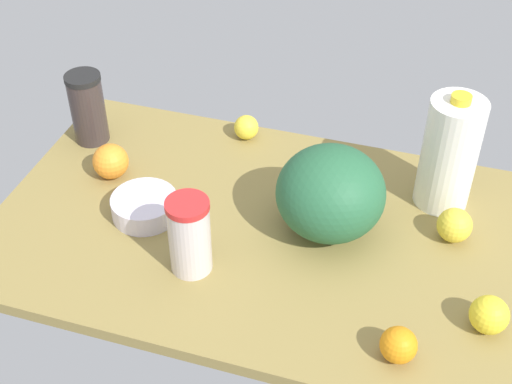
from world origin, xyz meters
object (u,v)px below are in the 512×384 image
shaker_bottle (88,108)px  lemon_by_jug (246,127)px  tumbler_cup (190,236)px  lemon_beside_bowl (489,315)px  milk_jug (449,153)px  watermelon (331,193)px  orange_loose (111,161)px  orange_far_back (398,345)px  lemon_near_front (455,225)px  mixing_bowl (145,206)px

shaker_bottle → lemon_by_jug: 41.22cm
tumbler_cup → lemon_beside_bowl: (-61.27, -1.45, -5.21)cm
tumbler_cup → milk_jug: 61.80cm
watermelon → orange_loose: watermelon is taller
tumbler_cup → lemon_by_jug: tumbler_cup is taller
orange_loose → lemon_by_jug: size_ratio=1.36×
lemon_by_jug → orange_far_back: size_ratio=0.91×
lemon_by_jug → orange_far_back: 76.99cm
milk_jug → lemon_beside_bowl: 40.00cm
lemon_near_front → orange_loose: size_ratio=0.89×
shaker_bottle → lemon_by_jug: bearing=-162.0°
shaker_bottle → orange_far_back: size_ratio=2.71×
milk_jug → orange_far_back: size_ratio=4.11×
watermelon → tumbler_cup: size_ratio=1.34×
lemon_by_jug → lemon_beside_bowl: 80.06cm
lemon_by_jug → lemon_beside_bowl: bearing=143.8°
milk_jug → tumbler_cup: bearing=38.1°
watermelon → shaker_bottle: size_ratio=1.25×
tumbler_cup → mixing_bowl: size_ratio=1.18×
orange_loose → lemon_beside_bowl: 94.00cm
milk_jug → watermelon: bearing=37.1°
mixing_bowl → watermelon: bearing=-169.0°
tumbler_cup → mixing_bowl: (16.33, -12.33, -6.55)cm
lemon_beside_bowl → watermelon: bearing=-27.7°
watermelon → tumbler_cup: 32.42cm
watermelon → lemon_by_jug: watermelon is taller
orange_far_back → lemon_beside_bowl: (-15.70, -12.20, 0.31)cm
mixing_bowl → lemon_beside_bowl: 78.37cm
orange_loose → watermelon: bearing=176.9°
lemon_beside_bowl → mixing_bowl: bearing=-8.0°
shaker_bottle → lemon_by_jug: shaker_bottle is taller
tumbler_cup → watermelon: bearing=-141.0°
milk_jug → mixing_bowl: bearing=21.6°
shaker_bottle → lemon_beside_bowl: bearing=161.5°
lemon_near_front → orange_far_back: lemon_near_front is taller
watermelon → mixing_bowl: size_ratio=1.58×
watermelon → lemon_beside_bowl: watermelon is taller
mixing_bowl → tumbler_cup: bearing=142.9°
tumbler_cup → lemon_near_front: bearing=-154.1°
mixing_bowl → lemon_near_front: (-68.82, -13.13, 1.38)cm
watermelon → lemon_by_jug: bearing=-44.7°
watermelon → orange_loose: size_ratio=2.74×
lemon_near_front → lemon_beside_bowl: (-8.78, 24.02, -0.04)cm
watermelon → mixing_bowl: (41.49, 8.06, -7.90)cm
watermelon → orange_far_back: (-20.41, 31.15, -6.87)cm
lemon_near_front → lemon_beside_bowl: same height
watermelon → orange_far_back: watermelon is taller
orange_far_back → orange_loose: bearing=-24.3°
milk_jug → lemon_near_front: 16.50cm
tumbler_cup → lemon_near_front: 58.57cm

